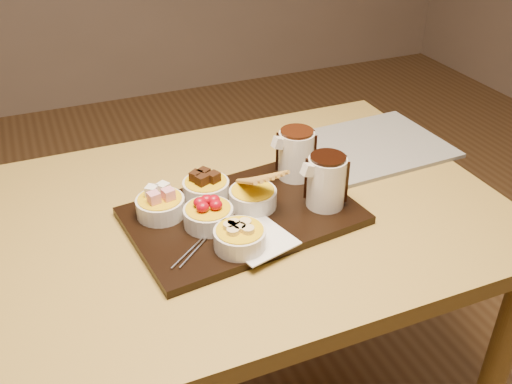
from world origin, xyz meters
name	(u,v)px	position (x,y,z in m)	size (l,w,h in m)	color
dining_table	(224,249)	(0.00, 0.00, 0.65)	(1.20, 0.80, 0.75)	#A4883D
serving_board	(243,216)	(0.03, -0.04, 0.76)	(0.46, 0.30, 0.02)	black
napkin	(258,240)	(0.02, -0.14, 0.77)	(0.12, 0.12, 0.00)	white
bowl_marshmallows	(161,207)	(-0.13, 0.01, 0.79)	(0.10, 0.10, 0.04)	silver
bowl_cake	(206,189)	(-0.02, 0.04, 0.79)	(0.10, 0.10, 0.04)	silver
bowl_strawberries	(208,217)	(-0.05, -0.06, 0.79)	(0.10, 0.10, 0.04)	silver
bowl_biscotti	(253,198)	(0.06, -0.03, 0.79)	(0.10, 0.10, 0.04)	silver
bowl_bananas	(240,239)	(-0.02, -0.15, 0.79)	(0.10, 0.10, 0.04)	silver
pitcher_dark_chocolate	(326,182)	(0.20, -0.08, 0.82)	(0.08, 0.08, 0.11)	silver
pitcher_milk_chocolate	(296,155)	(0.20, 0.05, 0.82)	(0.08, 0.08, 0.11)	silver
fondue_skewers	(210,231)	(-0.06, -0.08, 0.77)	(0.26, 0.03, 0.01)	silver
newspaper	(372,146)	(0.46, 0.13, 0.76)	(0.36, 0.29, 0.01)	beige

